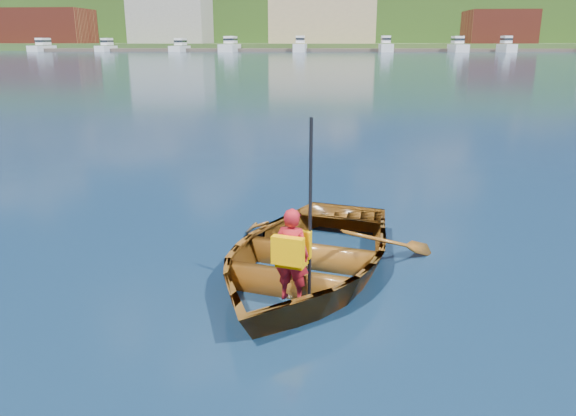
{
  "coord_description": "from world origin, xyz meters",
  "views": [
    {
      "loc": [
        -0.38,
        -6.98,
        2.78
      ],
      "look_at": [
        -0.92,
        -0.57,
        0.85
      ],
      "focal_mm": 35.0,
      "sensor_mm": 36.0,
      "label": 1
    }
  ],
  "objects_px": {
    "rowboat": "(305,255)",
    "child_paddler": "(292,253)",
    "marina_yachts": "(329,46)",
    "dock": "(344,50)"
  },
  "relations": [
    {
      "from": "rowboat",
      "to": "child_paddler",
      "type": "xyz_separation_m",
      "value": [
        -0.09,
        -0.91,
        0.37
      ]
    },
    {
      "from": "rowboat",
      "to": "child_paddler",
      "type": "relative_size",
      "value": 2.34
    },
    {
      "from": "rowboat",
      "to": "marina_yachts",
      "type": "xyz_separation_m",
      "value": [
        -2.01,
        143.89,
        1.1
      ]
    },
    {
      "from": "marina_yachts",
      "to": "dock",
      "type": "bearing_deg",
      "value": 50.55
    },
    {
      "from": "dock",
      "to": "marina_yachts",
      "type": "relative_size",
      "value": 1.09
    },
    {
      "from": "rowboat",
      "to": "child_paddler",
      "type": "height_order",
      "value": "child_paddler"
    },
    {
      "from": "dock",
      "to": "rowboat",
      "type": "bearing_deg",
      "value": -90.71
    },
    {
      "from": "rowboat",
      "to": "dock",
      "type": "height_order",
      "value": "dock"
    },
    {
      "from": "rowboat",
      "to": "marina_yachts",
      "type": "relative_size",
      "value": 0.03
    },
    {
      "from": "child_paddler",
      "to": "dock",
      "type": "bearing_deg",
      "value": 89.26
    }
  ]
}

